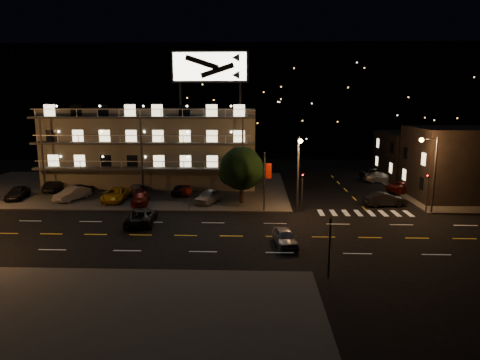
{
  "coord_description": "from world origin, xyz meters",
  "views": [
    {
      "loc": [
        4.06,
        -35.69,
        11.67
      ],
      "look_at": [
        2.47,
        8.0,
        3.49
      ],
      "focal_mm": 32.0,
      "sensor_mm": 36.0,
      "label": 1
    }
  ],
  "objects_px": {
    "road_car_east": "(285,237)",
    "lot_car_2": "(116,195)",
    "lot_car_4": "(209,196)",
    "road_car_west": "(141,216)",
    "lot_car_7": "(137,189)",
    "side_car_0": "(385,199)",
    "tree": "(241,170)"
  },
  "relations": [
    {
      "from": "lot_car_2",
      "to": "lot_car_7",
      "type": "distance_m",
      "value": 4.26
    },
    {
      "from": "lot_car_2",
      "to": "lot_car_7",
      "type": "relative_size",
      "value": 1.23
    },
    {
      "from": "lot_car_4",
      "to": "lot_car_7",
      "type": "relative_size",
      "value": 1.04
    },
    {
      "from": "lot_car_2",
      "to": "road_car_east",
      "type": "xyz_separation_m",
      "value": [
        18.62,
        -14.4,
        -0.18
      ]
    },
    {
      "from": "lot_car_7",
      "to": "side_car_0",
      "type": "xyz_separation_m",
      "value": [
        29.36,
        -4.83,
        -0.01
      ]
    },
    {
      "from": "tree",
      "to": "side_car_0",
      "type": "bearing_deg",
      "value": -1.29
    },
    {
      "from": "lot_car_4",
      "to": "road_car_west",
      "type": "bearing_deg",
      "value": -100.7
    },
    {
      "from": "lot_car_4",
      "to": "lot_car_7",
      "type": "bearing_deg",
      "value": 178.4
    },
    {
      "from": "lot_car_4",
      "to": "road_car_east",
      "type": "height_order",
      "value": "lot_car_4"
    },
    {
      "from": "road_car_west",
      "to": "side_car_0",
      "type": "bearing_deg",
      "value": -167.62
    },
    {
      "from": "lot_car_7",
      "to": "road_car_east",
      "type": "xyz_separation_m",
      "value": [
        17.31,
        -18.46,
        -0.07
      ]
    },
    {
      "from": "side_car_0",
      "to": "road_car_west",
      "type": "relative_size",
      "value": 0.84
    },
    {
      "from": "lot_car_4",
      "to": "road_car_west",
      "type": "relative_size",
      "value": 0.8
    },
    {
      "from": "road_car_east",
      "to": "lot_car_2",
      "type": "bearing_deg",
      "value": 134.58
    },
    {
      "from": "lot_car_2",
      "to": "side_car_0",
      "type": "relative_size",
      "value": 1.14
    },
    {
      "from": "lot_car_4",
      "to": "lot_car_7",
      "type": "distance_m",
      "value": 10.59
    },
    {
      "from": "lot_car_2",
      "to": "road_car_west",
      "type": "xyz_separation_m",
      "value": [
        5.29,
        -8.65,
        -0.11
      ]
    },
    {
      "from": "tree",
      "to": "lot_car_2",
      "type": "bearing_deg",
      "value": 178.35
    },
    {
      "from": "tree",
      "to": "lot_car_7",
      "type": "relative_size",
      "value": 1.51
    },
    {
      "from": "lot_car_7",
      "to": "road_car_east",
      "type": "bearing_deg",
      "value": 122.49
    },
    {
      "from": "tree",
      "to": "lot_car_2",
      "type": "relative_size",
      "value": 1.23
    },
    {
      "from": "side_car_0",
      "to": "lot_car_7",
      "type": "bearing_deg",
      "value": 72.57
    },
    {
      "from": "lot_car_7",
      "to": "side_car_0",
      "type": "distance_m",
      "value": 29.75
    },
    {
      "from": "lot_car_7",
      "to": "lot_car_2",
      "type": "bearing_deg",
      "value": 61.36
    },
    {
      "from": "lot_car_4",
      "to": "road_car_east",
      "type": "xyz_separation_m",
      "value": [
        7.73,
        -13.93,
        -0.21
      ]
    },
    {
      "from": "side_car_0",
      "to": "road_car_east",
      "type": "distance_m",
      "value": 18.19
    },
    {
      "from": "road_car_east",
      "to": "lot_car_4",
      "type": "bearing_deg",
      "value": 111.32
    },
    {
      "from": "lot_car_2",
      "to": "lot_car_7",
      "type": "xyz_separation_m",
      "value": [
        1.31,
        4.05,
        -0.11
      ]
    },
    {
      "from": "road_car_west",
      "to": "lot_car_7",
      "type": "bearing_deg",
      "value": -77.46
    },
    {
      "from": "tree",
      "to": "road_car_east",
      "type": "relative_size",
      "value": 1.58
    },
    {
      "from": "road_car_east",
      "to": "road_car_west",
      "type": "bearing_deg",
      "value": 148.96
    },
    {
      "from": "lot_car_4",
      "to": "side_car_0",
      "type": "xyz_separation_m",
      "value": [
        19.78,
        -0.31,
        -0.14
      ]
    }
  ]
}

